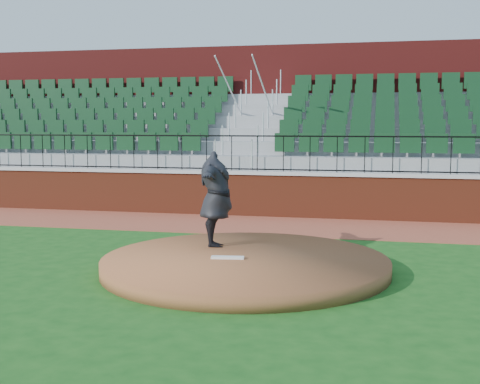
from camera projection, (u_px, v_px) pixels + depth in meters
The scene contains 10 objects.
ground at pixel (221, 274), 11.09m from camera, with size 90.00×90.00×0.00m, color #174B15.
warning_track at pixel (273, 225), 16.32m from camera, with size 34.00×3.20×0.01m, color brown.
field_wall at pixel (283, 196), 17.80m from camera, with size 34.00×0.35×1.20m, color maroon.
wall_cap at pixel (283, 173), 17.73m from camera, with size 34.00×0.45×0.10m, color #B7B7B7.
wall_railing at pixel (283, 154), 17.67m from camera, with size 34.00×0.05×1.00m, color black, non-canonical shape.
seating_stands at pixel (297, 134), 20.26m from camera, with size 34.00×5.10×4.60m, color gray, non-canonical shape.
concourse_wall at pixel (307, 121), 22.92m from camera, with size 34.00×0.50×5.50m, color maroon.
pitchers_mound at pixel (245, 264), 11.28m from camera, with size 5.17×5.17×0.25m, color brown.
pitching_rubber at pixel (228, 257), 11.16m from camera, with size 0.59×0.15×0.04m, color white.
pitcher at pixel (216, 199), 12.18m from camera, with size 2.30×0.63×1.87m, color black.
Camera 1 is at (2.75, -10.51, 2.66)m, focal length 46.75 mm.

